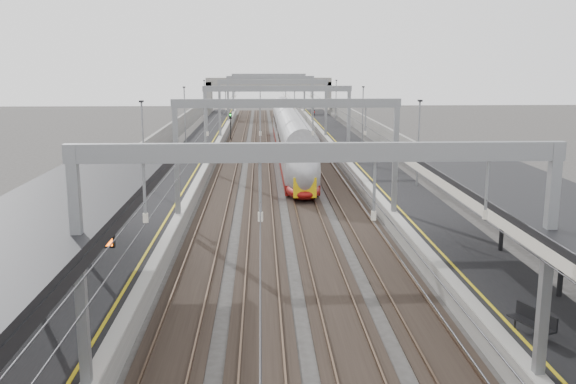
{
  "coord_description": "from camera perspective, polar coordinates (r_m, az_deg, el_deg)",
  "views": [
    {
      "loc": [
        -1.47,
        -14.4,
        9.65
      ],
      "look_at": [
        0.0,
        20.19,
        2.6
      ],
      "focal_mm": 40.0,
      "sensor_mm": 36.0,
      "label": 1
    }
  ],
  "objects": [
    {
      "name": "signal_red_far",
      "position": [
        84.42,
        2.26,
        6.58
      ],
      "size": [
        0.32,
        0.32,
        3.48
      ],
      "color": "black",
      "rests_on": "ground"
    },
    {
      "name": "platform_left",
      "position": [
        60.46,
        -8.62,
        2.67
      ],
      "size": [
        4.0,
        120.0,
        1.0
      ],
      "primitive_type": "cube",
      "color": "black",
      "rests_on": "ground"
    },
    {
      "name": "overhead_line",
      "position": [
        66.13,
        -1.17,
        8.46
      ],
      "size": [
        13.0,
        140.0,
        6.6
      ],
      "color": "gray",
      "rests_on": "platform_left"
    },
    {
      "name": "wall_right",
      "position": [
        61.27,
        9.54,
        3.8
      ],
      "size": [
        0.3,
        120.0,
        3.2
      ],
      "primitive_type": "cube",
      "color": "slate",
      "rests_on": "ground"
    },
    {
      "name": "tracks",
      "position": [
        60.19,
        -1.0,
        2.33
      ],
      "size": [
        11.4,
        140.0,
        0.2
      ],
      "color": "black",
      "rests_on": "ground"
    },
    {
      "name": "canopy_left",
      "position": [
        19.14,
        -22.4,
        -3.18
      ],
      "size": [
        4.4,
        30.0,
        4.24
      ],
      "color": "black",
      "rests_on": "platform_left"
    },
    {
      "name": "signal_red_near",
      "position": [
        81.86,
        0.85,
        6.43
      ],
      "size": [
        0.32,
        0.32,
        3.48
      ],
      "color": "black",
      "rests_on": "ground"
    },
    {
      "name": "wall_left",
      "position": [
        60.73,
        -11.66,
        3.65
      ],
      "size": [
        0.3,
        120.0,
        3.2
      ],
      "primitive_type": "cube",
      "color": "slate",
      "rests_on": "ground"
    },
    {
      "name": "overbridge",
      "position": [
        114.5,
        -1.72,
        9.33
      ],
      "size": [
        22.0,
        2.2,
        6.9
      ],
      "color": "slate",
      "rests_on": "ground"
    },
    {
      "name": "train",
      "position": [
        64.61,
        0.22,
        4.68
      ],
      "size": [
        2.52,
        45.93,
        3.99
      ],
      "color": "maroon",
      "rests_on": "ground"
    },
    {
      "name": "signal_green",
      "position": [
        79.87,
        -5.13,
        6.26
      ],
      "size": [
        0.32,
        0.32,
        3.48
      ],
      "color": "black",
      "rests_on": "ground"
    },
    {
      "name": "platform_right",
      "position": [
        60.85,
        6.56,
        2.78
      ],
      "size": [
        4.0,
        120.0,
        1.0
      ],
      "primitive_type": "cube",
      "color": "black",
      "rests_on": "ground"
    },
    {
      "name": "bench",
      "position": [
        22.36,
        20.99,
        -10.57
      ],
      "size": [
        1.06,
        1.78,
        0.89
      ],
      "color": "black",
      "rests_on": "platform_right"
    }
  ]
}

